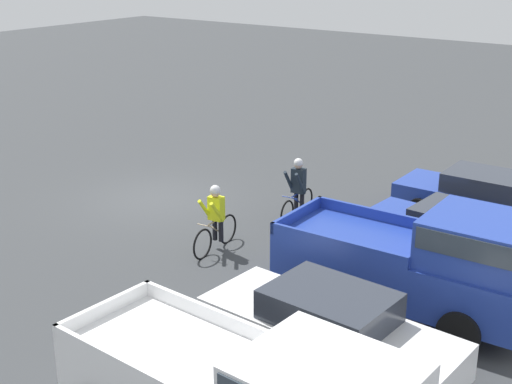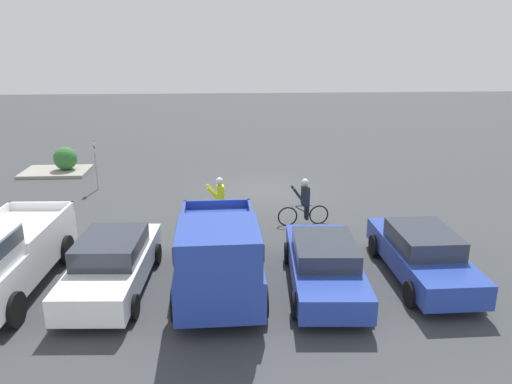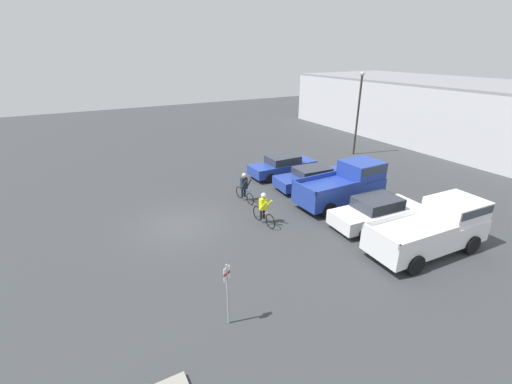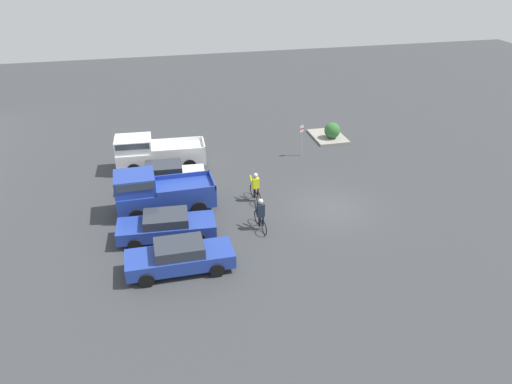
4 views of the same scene
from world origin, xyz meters
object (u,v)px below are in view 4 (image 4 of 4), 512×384
cyclist_1 (261,214)px  shrub (332,130)px  sedan_2 (164,176)px  cyclist_0 (256,187)px  pickup_truck_0 (157,192)px  sedan_1 (166,226)px  fire_lane_sign (301,137)px  pickup_truck_1 (153,152)px  sedan_0 (180,257)px

cyclist_1 → shrub: bearing=-36.5°
sedan_2 → cyclist_0: (-2.79, -4.84, 0.11)m
pickup_truck_0 → shrub: 14.97m
sedan_1 → sedan_2: size_ratio=1.01×
shrub → sedan_1: bearing=129.8°
pickup_truck_0 → fire_lane_sign: 11.18m
sedan_1 → cyclist_0: cyclist_0 is taller
pickup_truck_0 → sedan_2: bearing=-11.1°
shrub → pickup_truck_1: bearing=99.1°
sedan_0 → sedan_2: bearing=0.8°
sedan_1 → pickup_truck_1: size_ratio=0.87×
sedan_0 → cyclist_1: 5.03m
fire_lane_sign → shrub: size_ratio=1.97×
cyclist_1 → fire_lane_sign: size_ratio=0.83×
sedan_1 → shrub: 16.35m
sedan_1 → fire_lane_sign: size_ratio=2.16×
cyclist_0 → sedan_2: bearing=60.0°
sedan_0 → sedan_1: sedan_0 is taller
sedan_1 → pickup_truck_0: size_ratio=0.93×
sedan_0 → pickup_truck_0: (5.59, 0.66, 0.47)m
pickup_truck_1 → cyclist_0: (-5.62, -5.29, -0.28)m
cyclist_0 → fire_lane_sign: size_ratio=0.84×
fire_lane_sign → shrub: 3.86m
cyclist_0 → fire_lane_sign: bearing=-39.0°
pickup_truck_1 → cyclist_1: 9.89m
cyclist_1 → shrub: cyclist_1 is taller
pickup_truck_0 → fire_lane_sign: (5.42, -9.77, 0.18)m
sedan_2 → shrub: size_ratio=4.24×
sedan_1 → fire_lane_sign: fire_lane_sign is taller
pickup_truck_1 → fire_lane_sign: fire_lane_sign is taller
fire_lane_sign → cyclist_0: bearing=141.0°
sedan_1 → cyclist_0: bearing=-61.3°
pickup_truck_0 → pickup_truck_1: bearing=-1.0°
fire_lane_sign → pickup_truck_1: bearing=88.8°
sedan_0 → pickup_truck_0: bearing=6.8°
sedan_0 → cyclist_1: cyclist_1 is taller
pickup_truck_0 → cyclist_1: size_ratio=2.80×
pickup_truck_0 → sedan_2: 2.90m
pickup_truck_0 → cyclist_1: (-2.98, -4.96, -0.32)m
sedan_2 → shrub: (4.87, -12.29, -0.01)m
cyclist_0 → cyclist_1: size_ratio=1.01×
shrub → pickup_truck_0: bearing=120.9°
sedan_2 → cyclist_0: 5.59m
sedan_2 → cyclist_1: 7.28m
pickup_truck_1 → cyclist_1: pickup_truck_1 is taller
cyclist_1 → shrub: size_ratio=1.64×
sedan_2 → pickup_truck_1: bearing=9.0°
cyclist_0 → cyclist_1: cyclist_1 is taller
sedan_2 → fire_lane_sign: bearing=-74.2°
cyclist_0 → fire_lane_sign: (5.41, -4.38, 0.52)m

